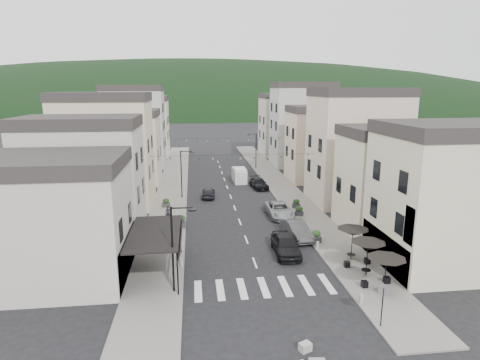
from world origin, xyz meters
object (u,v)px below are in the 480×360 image
Objects in this scene: parked_car_c at (279,210)px; parked_car_e at (208,192)px; parked_car_d at (259,183)px; pedestrian_a at (168,214)px; pedestrian_b at (169,222)px; delivery_van at (239,175)px; parked_car_a at (286,244)px; parked_car_b at (297,230)px.

parked_car_c is 1.36× the size of parked_car_e.
pedestrian_a is (-11.56, -13.39, 0.30)m from parked_car_d.
parked_car_e is 12.73m from pedestrian_b.
parked_car_e is 10.41m from pedestrian_a.
delivery_van is at bearing 69.45° from pedestrian_a.
parked_car_a is 11.82m from pedestrian_b.
delivery_van is 2.62× the size of pedestrian_a.
parked_car_a is at bearing 110.93° from parked_car_e.
parked_car_d is 4.79m from delivery_van.
delivery_van is at bearing -116.59° from parked_car_e.
parked_car_d is at bearing 56.57° from pedestrian_a.
parked_car_a is 2.86× the size of pedestrian_b.
parked_car_b is 1.21× the size of parked_car_e.
parked_car_a is at bearing -100.85° from parked_car_c.
parked_car_a is 22.52m from parked_car_d.
pedestrian_a is at bearing -136.87° from parked_car_d.
parked_car_e is at bearing 128.09° from parked_car_c.
pedestrian_a is at bearing 139.12° from parked_car_a.
parked_car_b is 16.80m from parked_car_e.
parked_car_e is (-7.10, -3.99, -0.00)m from parked_car_d.
parked_car_b is 13.16m from pedestrian_a.
parked_car_b is at bearing -89.82° from parked_car_c.
parked_car_c is 12.60m from parked_car_d.
delivery_van is at bearing 96.07° from parked_car_c.
parked_car_e is at bearing 85.06° from pedestrian_b.
pedestrian_a reaches higher than parked_car_b.
parked_car_d reaches higher than parked_car_e.
parked_car_c is 3.15× the size of pedestrian_a.
delivery_van is at bearing 80.33° from pedestrian_b.
parked_car_c reaches higher than parked_car_e.
parked_car_b is 1.02× the size of parked_car_d.
parked_car_c is 11.95m from pedestrian_b.
delivery_van is 19.94m from pedestrian_a.
parked_car_a is 1.05× the size of parked_car_d.
parked_car_c is at bearing -83.24° from delivery_van.
pedestrian_b is (-9.88, 6.49, 0.14)m from parked_car_a.
parked_car_d is 17.70m from pedestrian_a.
delivery_van reaches higher than parked_car_e.
parked_car_d is 8.14m from parked_car_e.
parked_car_a is 1.03× the size of parked_car_b.
parked_car_c is 1.15× the size of parked_car_d.
parked_car_e is at bearing 108.96° from parked_car_b.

